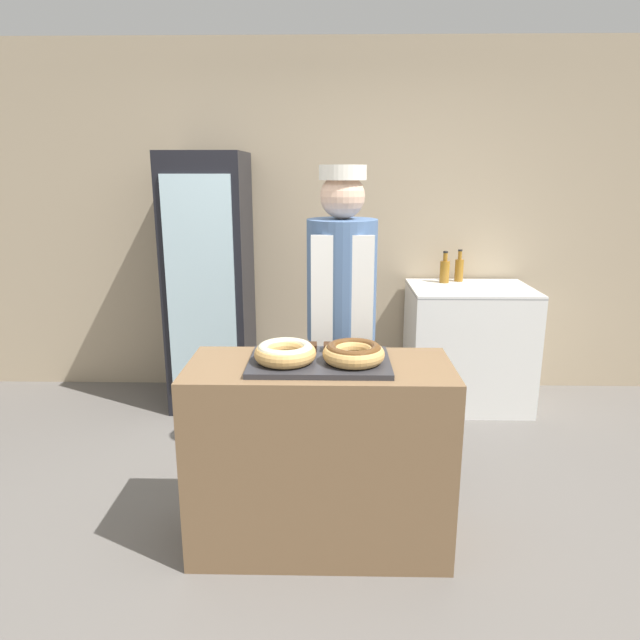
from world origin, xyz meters
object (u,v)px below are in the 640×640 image
Objects in this scene: serving_tray at (320,362)px; donut_chocolate_glaze at (354,352)px; beverage_fridge at (210,283)px; brownie_back_right at (332,347)px; chest_freezer at (467,346)px; bottle_amber_b at (459,269)px; bottle_amber at (445,270)px; baker_person at (341,323)px; donut_light_glaze at (285,352)px; brownie_back_left at (309,347)px.

donut_chocolate_glaze is (0.15, -0.03, 0.06)m from serving_tray.
beverage_fridge is at bearing 119.60° from donut_chocolate_glaze.
donut_chocolate_glaze reaches higher than brownie_back_right.
serving_tray is 0.69× the size of chest_freezer.
chest_freezer is 0.60m from bottle_amber_b.
bottle_amber_b is at bearing 24.81° from bottle_amber.
donut_chocolate_glaze is 2.06m from chest_freezer.
bottle_amber_b is at bearing 56.28° from baker_person.
chest_freezer is (1.23, 1.77, -0.51)m from donut_light_glaze.
chest_freezer is at bearing 54.52° from brownie_back_left.
serving_tray is at bearing -111.44° from brownie_back_right.
donut_chocolate_glaze reaches higher than chest_freezer.
donut_light_glaze is 2.33m from bottle_amber_b.
serving_tray is 2.09m from chest_freezer.
bottle_amber_b is (0.99, 1.83, 0.07)m from brownie_back_right.
brownie_back_right is 1.96m from chest_freezer.
bottle_amber is at bearing 61.31° from brownie_back_left.
beverage_fridge reaches higher than bottle_amber.
brownie_back_left is at bearing 60.25° from donut_light_glaze.
chest_freezer is at bearing 57.94° from serving_tray.
donut_chocolate_glaze reaches higher than serving_tray.
brownie_back_left is 0.30× the size of bottle_amber_b.
chest_freezer is at bearing -46.22° from bottle_amber.
brownie_back_left is 2.02m from chest_freezer.
donut_chocolate_glaze is 0.30× the size of chest_freezer.
brownie_back_right is (0.05, 0.14, 0.03)m from serving_tray.
serving_tray is 2.55× the size of bottle_amber_b.
serving_tray is at bearing -117.87° from bottle_amber_b.
donut_light_glaze reaches higher than serving_tray.
bottle_amber reaches higher than brownie_back_left.
baker_person is at bearing -130.04° from chest_freezer.
chest_freezer is (1.93, 0.01, -0.48)m from beverage_fridge.
brownie_back_right is 0.31× the size of bottle_amber.
baker_person is (0.16, 0.43, 0.00)m from brownie_back_left.
donut_light_glaze is 0.20m from brownie_back_left.
bottle_amber_b is (1.89, 0.24, 0.07)m from beverage_fridge.
bottle_amber_b is at bearing 59.16° from brownie_back_left.
beverage_fridge is 1.99m from chest_freezer.
bottle_amber is (0.92, 1.91, 0.09)m from serving_tray.
baker_person is 7.33× the size of bottle_amber.
donut_chocolate_glaze is 1.13× the size of bottle_amber.
bottle_amber is (1.77, 0.18, 0.07)m from beverage_fridge.
donut_chocolate_glaze is at bearing -113.97° from bottle_amber_b.
baker_person is at bearing 79.40° from serving_tray.
brownie_back_left is (-0.20, 0.17, -0.03)m from donut_chocolate_glaze.
baker_person is 1.60m from chest_freezer.
baker_person is at bearing 83.02° from brownie_back_right.
baker_person is at bearing 66.91° from donut_light_glaze.
chest_freezer is (0.93, 1.77, -0.51)m from donut_chocolate_glaze.
brownie_back_left is 2.02m from bottle_amber.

